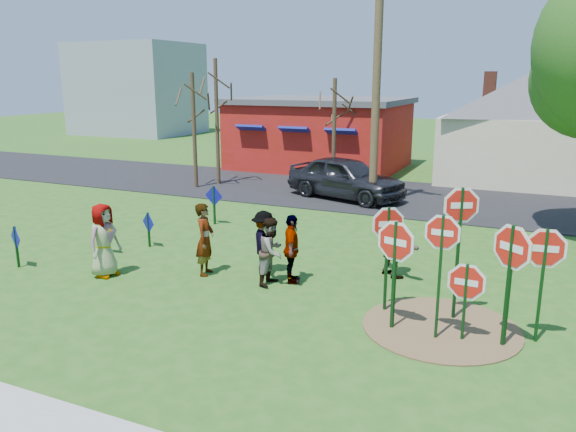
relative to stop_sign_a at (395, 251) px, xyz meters
name	(u,v)px	position (x,y,z in m)	size (l,w,h in m)	color
ground	(267,281)	(-3.58, 1.42, -1.66)	(120.00, 120.00, 0.00)	#235418
road	(384,196)	(-3.58, 12.92, -1.64)	(120.00, 7.50, 0.04)	black
dirt_patch	(441,327)	(0.92, 0.42, -1.64)	(3.20, 3.20, 0.03)	brown
red_building	(320,133)	(-9.08, 19.42, 0.31)	(9.40, 7.69, 3.90)	maroon
cream_house	(532,122)	(1.92, 19.42, 1.27)	(9.40, 9.40, 6.50)	beige
distant_building	(137,89)	(-31.58, 31.42, 2.34)	(10.00, 8.00, 8.00)	#8C939E
stop_sign_a	(395,251)	(0.00, 0.00, 0.00)	(1.08, 0.33, 2.41)	#0F3814
stop_sign_b	(460,219)	(1.07, 1.01, 0.53)	(0.91, 0.47, 2.99)	#0F3814
stop_sign_c	(441,248)	(0.90, -0.10, 0.21)	(0.93, 0.06, 2.64)	#0F3814
stop_sign_d	(544,257)	(2.70, 0.59, 0.06)	(1.04, 0.17, 2.42)	#0F3814
stop_sign_e	(466,287)	(1.39, 0.04, -0.55)	(0.99, 0.07, 1.70)	#0F3814
stop_sign_f	(511,256)	(2.13, 0.11, 0.15)	(0.94, 0.71, 2.55)	#0F3814
stop_sign_g	(388,235)	(-0.37, 0.83, 0.08)	(0.81, 0.58, 2.48)	#0F3814
blue_diamond_a	(16,242)	(-10.18, -0.40, -0.95)	(0.62, 0.26, 1.16)	#0F3814
blue_diamond_b	(106,232)	(-8.80, 1.50, -0.99)	(0.56, 0.15, 1.08)	#0F3814
blue_diamond_c	(148,226)	(-8.14, 2.60, -1.00)	(0.60, 0.26, 1.08)	#0F3814
blue_diamond_d	(214,200)	(-7.76, 5.75, -0.81)	(0.73, 0.09, 1.38)	#0F3814
person_a	(104,240)	(-7.54, 0.05, -0.70)	(0.94, 0.61, 1.92)	#3F3F9C
person_b	(205,239)	(-5.25, 1.23, -0.71)	(0.69, 0.45, 1.90)	#297D69
person_c	(272,251)	(-3.36, 1.30, -0.81)	(0.82, 0.64, 1.69)	brown
person_d	(264,243)	(-3.87, 1.87, -0.81)	(1.09, 0.63, 1.69)	#37383D
person_e	(292,249)	(-2.95, 1.58, -0.78)	(1.03, 0.43, 1.75)	#472E53
person_f	(393,244)	(-0.78, 3.11, -0.80)	(1.59, 0.51, 1.71)	#205332
suv	(346,178)	(-4.92, 11.63, -0.73)	(2.08, 5.18, 1.76)	#2C2B31
utility_pole	(377,69)	(-3.46, 10.61, 3.66)	(2.32, 1.10, 10.10)	#4C3823
bare_tree_west	(216,104)	(-11.58, 12.35, 2.15)	(1.80, 1.80, 5.88)	#382819
bare_tree_east	(334,118)	(-6.14, 13.48, 1.57)	(1.80, 1.80, 4.99)	#382819
bare_tree_mid	(194,114)	(-12.08, 11.16, 1.73)	(1.80, 1.80, 5.23)	#382819
bare_tree_extra	(345,128)	(-6.54, 16.19, 0.91)	(1.80, 1.80, 3.96)	#382819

